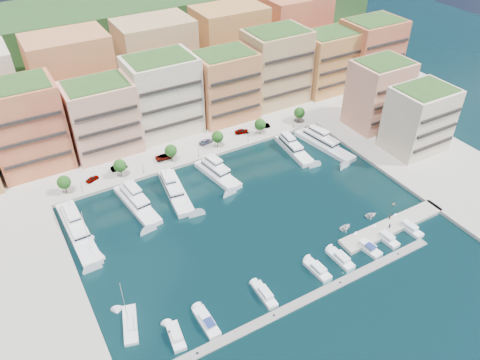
{
  "coord_description": "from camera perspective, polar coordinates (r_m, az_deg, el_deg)",
  "views": [
    {
      "loc": [
        -49.28,
        -80.33,
        82.47
      ],
      "look_at": [
        1.93,
        8.57,
        6.0
      ],
      "focal_mm": 35.0,
      "sensor_mm": 36.0,
      "label": 1
    }
  ],
  "objects": [
    {
      "name": "north_quay",
      "position": [
        171.72,
        -9.58,
        7.45
      ],
      "size": [
        220.0,
        64.0,
        2.0
      ],
      "primitive_type": "cube",
      "color": "#9E998E",
      "rests_on": "ground"
    },
    {
      "name": "tender_2",
      "position": [
        129.96,
        15.69,
        -4.14
      ],
      "size": [
        3.77,
        2.81,
        0.75
      ],
      "primitive_type": "imported",
      "rotation": [
        0.0,
        0.0,
        1.5
      ],
      "color": "silver",
      "rests_on": "ground"
    },
    {
      "name": "hillside",
      "position": [
        213.2,
        -14.57,
        12.77
      ],
      "size": [
        240.0,
        40.0,
        58.0
      ],
      "primitive_type": "cube",
      "color": "#1D3D19",
      "rests_on": "ground"
    },
    {
      "name": "cruiser_5",
      "position": [
        112.37,
        9.43,
        -10.78
      ],
      "size": [
        3.17,
        7.53,
        2.55
      ],
      "color": "white",
      "rests_on": "ground"
    },
    {
      "name": "yacht_1",
      "position": [
        131.21,
        -12.56,
        -2.68
      ],
      "size": [
        7.06,
        20.82,
        7.3
      ],
      "color": "white",
      "rests_on": "ground"
    },
    {
      "name": "cruiser_7",
      "position": [
        120.17,
        15.17,
        -7.9
      ],
      "size": [
        3.75,
        8.38,
        2.66
      ],
      "color": "white",
      "rests_on": "ground"
    },
    {
      "name": "tender_0",
      "position": [
        124.57,
        12.73,
        -5.65
      ],
      "size": [
        3.98,
        3.1,
        0.76
      ],
      "primitive_type": "imported",
      "rotation": [
        0.0,
        0.0,
        1.71
      ],
      "color": "silver",
      "rests_on": "ground"
    },
    {
      "name": "ground",
      "position": [
        125.23,
        1.2,
        -4.5
      ],
      "size": [
        400.0,
        400.0,
        0.0
      ],
      "primitive_type": "plane",
      "color": "black",
      "rests_on": "ground"
    },
    {
      "name": "cruiser_8",
      "position": [
        123.94,
        17.34,
        -6.77
      ],
      "size": [
        2.82,
        7.64,
        2.55
      ],
      "color": "white",
      "rests_on": "ground"
    },
    {
      "name": "yacht_0",
      "position": [
        127.06,
        -19.3,
        -5.6
      ],
      "size": [
        5.42,
        26.25,
        7.3
      ],
      "color": "white",
      "rests_on": "ground"
    },
    {
      "name": "yacht_5",
      "position": [
        151.17,
        6.46,
        3.92
      ],
      "size": [
        5.92,
        18.5,
        7.3
      ],
      "color": "white",
      "rests_on": "ground"
    },
    {
      "name": "cruiser_1",
      "position": [
        101.94,
        -4.08,
        -16.9
      ],
      "size": [
        2.74,
        8.38,
        2.66
      ],
      "color": "white",
      "rests_on": "ground"
    },
    {
      "name": "lamppost_3",
      "position": [
        152.15,
        0.99,
        5.57
      ],
      "size": [
        0.3,
        0.3,
        4.2
      ],
      "color": "black",
      "rests_on": "north_quay"
    },
    {
      "name": "lamppost_1",
      "position": [
        140.01,
        -11.78,
        1.65
      ],
      "size": [
        0.3,
        0.3,
        4.2
      ],
      "color": "black",
      "rests_on": "north_quay"
    },
    {
      "name": "person_0",
      "position": [
        125.71,
        17.78,
        -5.36
      ],
      "size": [
        0.51,
        0.67,
        1.67
      ],
      "primitive_type": "imported",
      "rotation": [
        0.0,
        0.0,
        1.75
      ],
      "color": "#262A4D",
      "rests_on": "finger_pier"
    },
    {
      "name": "apartment_east_b",
      "position": [
        155.63,
        20.99,
        6.93
      ],
      "size": [
        18.0,
        14.5,
        20.8
      ],
      "color": "beige",
      "rests_on": "east_quay"
    },
    {
      "name": "apartment_7",
      "position": [
        197.51,
        15.63,
        14.89
      ],
      "size": [
        22.0,
        16.5,
        24.8
      ],
      "color": "#D58247",
      "rests_on": "north_quay"
    },
    {
      "name": "tree_3",
      "position": [
        149.26,
        -2.77,
        5.27
      ],
      "size": [
        3.8,
        3.8,
        5.65
      ],
      "color": "#473323",
      "rests_on": "north_quay"
    },
    {
      "name": "tree_1",
      "position": [
        140.13,
        -14.43,
        1.7
      ],
      "size": [
        3.8,
        3.8,
        5.65
      ],
      "color": "#473323",
      "rests_on": "north_quay"
    },
    {
      "name": "yacht_2",
      "position": [
        133.65,
        -7.99,
        -1.17
      ],
      "size": [
        7.26,
        21.23,
        7.3
      ],
      "color": "white",
      "rests_on": "ground"
    },
    {
      "name": "apartment_2",
      "position": [
        150.32,
        -16.47,
        7.29
      ],
      "size": [
        20.0,
        15.5,
        22.8
      ],
      "color": "#DF967C",
      "rests_on": "north_quay"
    },
    {
      "name": "car_5",
      "position": [
        161.29,
        2.78,
        6.66
      ],
      "size": [
        5.34,
        3.04,
        1.66
      ],
      "primitive_type": "imported",
      "rotation": [
        0.0,
        0.0,
        1.3
      ],
      "color": "gray",
      "rests_on": "north_quay"
    },
    {
      "name": "apartment_1",
      "position": [
        148.94,
        -24.52,
        5.95
      ],
      "size": [
        20.0,
        16.5,
        26.8
      ],
      "color": "#D58247",
      "rests_on": "north_quay"
    },
    {
      "name": "tree_2",
      "position": [
        143.88,
        -8.43,
        3.56
      ],
      "size": [
        3.8,
        3.8,
        5.65
      ],
      "color": "#473323",
      "rests_on": "north_quay"
    },
    {
      "name": "sailboat_0",
      "position": [
        104.13,
        -13.21,
        -16.83
      ],
      "size": [
        5.39,
        10.21,
        13.2
      ],
      "color": "white",
      "rests_on": "ground"
    },
    {
      "name": "cruiser_6",
      "position": [
        115.81,
        12.19,
        -9.41
      ],
      "size": [
        2.91,
        7.65,
        2.55
      ],
      "color": "white",
      "rests_on": "ground"
    },
    {
      "name": "lamppost_0",
      "position": [
        137.11,
        -18.79,
        -0.56
      ],
      "size": [
        0.3,
        0.3,
        4.2
      ],
      "color": "black",
      "rests_on": "north_quay"
    },
    {
      "name": "tender_3",
      "position": [
        135.39,
        18.24,
        -2.8
      ],
      "size": [
        2.0,
        1.89,
        0.83
      ],
      "primitive_type": "imported",
      "rotation": [
        0.0,
        0.0,
        2.0
      ],
      "color": "beige",
      "rests_on": "ground"
    },
    {
      "name": "apartment_3",
      "position": [
        156.39,
        -9.38,
        10.15
      ],
      "size": [
        22.0,
        16.5,
        25.8
      ],
      "color": "beige",
      "rests_on": "north_quay"
    },
    {
      "name": "lamppost_4",
      "position": [
        160.92,
        6.56,
        7.19
      ],
      "size": [
        0.3,
        0.3,
        4.2
      ],
      "color": "black",
      "rests_on": "north_quay"
    },
    {
      "name": "backblock_1",
      "position": [
        169.78,
        -19.67,
        11.51
      ],
      "size": [
        26.0,
        18.0,
        30.0
      ],
      "primitive_type": "cube",
      "color": "#D1784E",
      "rests_on": "north_quay"
    },
    {
      "name": "apartment_6",
      "position": [
        186.38,
        10.55,
        13.98
      ],
      "size": [
        20.0,
        15.5,
        22.8
      ],
      "color": "#C67F48",
      "rests_on": "north_quay"
    },
    {
      "name": "car_4",
      "position": [
        157.91,
        0.24,
        5.98
      ],
      "size": [
        5.04,
        2.89,
        1.62
      ],
      "primitive_type": "imported",
      "rotation": [
        0.0,
        0.0,
        1.35
      ],
      "color": "gray",
      "rests_on": "north_quay"
    },
    {
      "name": "backblock_4",
      "position": [
        203.21,
        6.51,
        17.38
      ],
      "size": [
        26.0,
        18.0,
        30.0
      ],
      "primitive_type": "cube",
      "color": "#D58247",
      "rests_on": "north_quay"
    },
    {
      "name": "car_1",
      "position": [
        144.93,
        -14.56,
        1.55
      ],
      "size": [
        4.96,
        1.96,
        1.61
      ],
      "primitive_type": "imported",
      "rotation": [
        0.0,
        0.0,
        1.62
      ],
      "color": "gray",
      "rests_on": "north_quay"
    },
    {
      "name": "yacht_6",
      "position": [
        155.12,
        10.0,
        4.49
      ],
      "size": [
        8.08,
        23.63,
        7.3
      ],
      "color": "white",
      "rests_on": "ground"
    },
    {
      "name": "south_pontoon",
      "position": [
        107.12,
        8.29,
        -14.19
      ],
      "size": [
        72.0,
        2.2,
        0.35
      ],
      "primitive_type": "cube",
      "color": "gray",
      "rests_on": "ground"
    },
    {
      "name": "apartment_east_a",
      "position": [
        165.43,
        16.53,
        10.06
      ],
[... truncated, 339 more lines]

